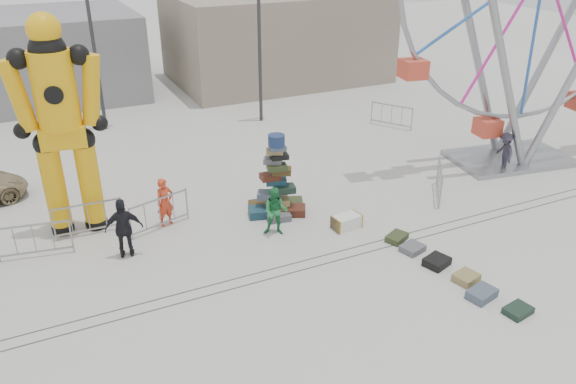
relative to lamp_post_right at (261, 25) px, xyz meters
name	(u,v)px	position (x,y,z in m)	size (l,w,h in m)	color
ground	(345,272)	(-3.09, -13.00, -4.48)	(90.00, 90.00, 0.00)	#9E9E99
track_line_near	(335,261)	(-3.09, -12.40, -4.48)	(40.00, 0.04, 0.01)	#47443F
track_line_far	(328,254)	(-3.09, -12.00, -4.48)	(40.00, 0.04, 0.01)	#47443F
building_right	(276,37)	(3.91, 7.00, -1.98)	(12.00, 8.00, 5.00)	gray
building_left	(40,56)	(-9.09, 9.00, -2.28)	(10.00, 8.00, 4.40)	gray
lamp_post_right	(261,25)	(0.00, 0.00, 0.00)	(1.41, 0.25, 8.00)	#2D2D30
lamp_post_left	(94,30)	(-7.00, 2.00, 0.00)	(1.41, 0.25, 8.00)	#2D2D30
suitcase_tower	(276,191)	(-3.34, -8.95, -3.72)	(2.11, 1.75, 2.73)	#1A3D4E
crash_test_dummy	(60,120)	(-9.39, -7.34, -0.90)	(2.71, 1.19, 6.80)	black
steamer_trunk	(346,222)	(-1.79, -10.86, -4.27)	(0.89, 0.51, 0.42)	silver
row_case_0	(397,237)	(-0.81, -12.19, -4.39)	(0.69, 0.47, 0.19)	#323E1F
row_case_1	(412,248)	(-0.76, -12.90, -4.39)	(0.64, 0.55, 0.19)	#5B5B62
row_case_2	(437,262)	(-0.60, -13.80, -4.37)	(0.69, 0.57, 0.23)	black
row_case_3	(466,278)	(-0.38, -14.76, -4.38)	(0.63, 0.54, 0.21)	olive
row_case_4	(482,294)	(-0.53, -15.50, -4.37)	(0.75, 0.53, 0.23)	#485668
row_case_5	(518,310)	(-0.17, -16.39, -4.40)	(0.68, 0.49, 0.17)	#1A2E23
barricade_dummy_a	(34,241)	(-10.71, -8.52, -3.93)	(2.00, 0.10, 1.10)	gray
barricade_dummy_b	(89,219)	(-9.13, -7.84, -3.93)	(2.00, 0.10, 1.10)	gray
barricade_dummy_c	(160,213)	(-7.09, -8.43, -3.93)	(2.00, 0.10, 1.10)	gray
barricade_wheel_front	(439,182)	(2.29, -10.28, -3.93)	(2.00, 0.10, 1.10)	gray
barricade_wheel_back	(391,116)	(5.01, -3.51, -3.93)	(2.00, 0.10, 1.10)	gray
pedestrian_red	(165,202)	(-6.85, -8.23, -3.69)	(0.58, 0.38, 1.59)	red
pedestrian_green	(276,211)	(-3.95, -10.24, -3.71)	(0.75, 0.59, 1.55)	#1C7137
pedestrian_black	(124,228)	(-8.34, -9.55, -3.58)	(1.06, 0.44, 1.81)	black
pedestrian_grey	(505,152)	(6.00, -9.55, -3.72)	(0.98, 0.56, 1.52)	#292735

